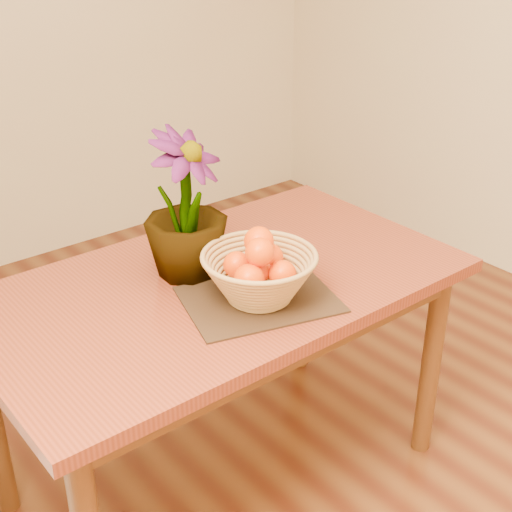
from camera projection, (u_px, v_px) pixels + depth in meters
table at (221, 305)px, 2.10m from camera, size 1.40×0.80×0.75m
placemat at (259, 299)px, 1.95m from camera, size 0.47×0.41×0.01m
wicker_basket at (259, 278)px, 1.92m from camera, size 0.32×0.32×0.13m
orange_pile at (259, 262)px, 1.90m from camera, size 0.20×0.19×0.15m
potted_plant at (185, 206)px, 1.99m from camera, size 0.32×0.32×0.43m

